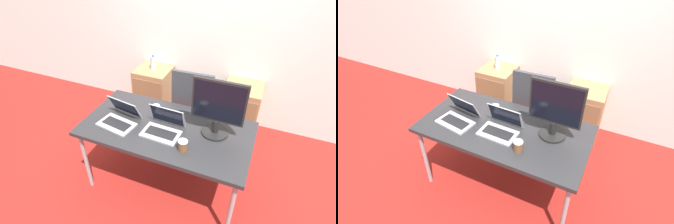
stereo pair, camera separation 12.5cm
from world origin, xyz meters
The scene contains 12 objects.
ground_plane centered at (0.00, 0.00, 0.00)m, with size 14.00×14.00×0.00m, color maroon.
wall_back centered at (0.00, 1.44, 1.30)m, with size 10.00×0.05×2.60m.
desk centered at (0.00, 0.00, 0.71)m, with size 1.58×0.83×0.76m.
office_chair centered at (0.06, 0.71, 0.42)m, with size 0.56×0.57×1.10m.
cabinet_left centered at (-0.70, 1.18, 0.35)m, with size 0.47×0.45×0.70m.
cabinet_right centered at (0.53, 1.18, 0.35)m, with size 0.47×0.45×0.70m.
water_bottle centered at (-0.70, 1.18, 0.79)m, with size 0.07×0.07×0.20m.
laptop_left centered at (-0.44, -0.10, 0.81)m, with size 0.37×0.36×0.21m.
laptop_right centered at (0.00, -0.07, 0.81)m, with size 0.35×0.29×0.22m.
monitor centered at (0.44, 0.10, 1.04)m, with size 0.46×0.24×0.54m.
coffee_cup_white centered at (-0.18, 0.17, 0.81)m, with size 0.08×0.08×0.09m.
coffee_cup_brown centered at (0.24, -0.22, 0.82)m, with size 0.08×0.08×0.10m.
Camera 1 is at (0.75, -1.75, 2.31)m, focal length 28.00 mm.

